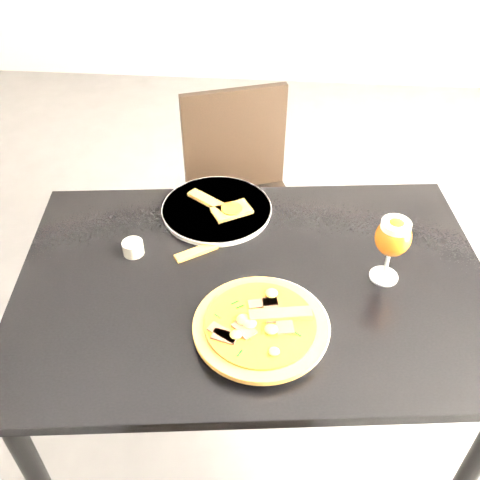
# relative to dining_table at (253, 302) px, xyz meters

# --- Properties ---
(ground) EXTENTS (6.00, 6.00, 0.00)m
(ground) POSITION_rel_dining_table_xyz_m (0.07, -0.13, -0.66)
(ground) COLOR #545457
(ground) RESTS_ON ground
(dining_table) EXTENTS (1.29, 0.94, 0.75)m
(dining_table) POSITION_rel_dining_table_xyz_m (0.00, 0.00, 0.00)
(dining_table) COLOR black
(dining_table) RESTS_ON ground
(chair_far) EXTENTS (0.53, 0.53, 0.89)m
(chair_far) POSITION_rel_dining_table_xyz_m (-0.08, 0.67, -0.17)
(chair_far) COLOR black
(chair_far) RESTS_ON ground
(plate_main) EXTENTS (0.32, 0.32, 0.02)m
(plate_main) POSITION_rel_dining_table_xyz_m (0.03, -0.16, 0.10)
(plate_main) COLOR silver
(plate_main) RESTS_ON dining_table
(pizza) EXTENTS (0.31, 0.31, 0.03)m
(pizza) POSITION_rel_dining_table_xyz_m (0.03, -0.17, 0.12)
(pizza) COLOR #955823
(pizza) RESTS_ON plate_main
(plate_second) EXTENTS (0.34, 0.34, 0.02)m
(plate_second) POSITION_rel_dining_table_xyz_m (-0.13, 0.27, 0.10)
(plate_second) COLOR silver
(plate_second) RESTS_ON dining_table
(crust_scraps) EXTENTS (0.20, 0.15, 0.02)m
(crust_scraps) POSITION_rel_dining_table_xyz_m (-0.10, 0.26, 0.11)
(crust_scraps) COLOR #955823
(crust_scraps) RESTS_ON plate_second
(loose_crust) EXTENTS (0.11, 0.09, 0.01)m
(loose_crust) POSITION_rel_dining_table_xyz_m (-0.16, 0.08, 0.09)
(loose_crust) COLOR #955823
(loose_crust) RESTS_ON dining_table
(sauce_cup) EXTENTS (0.06, 0.06, 0.04)m
(sauce_cup) POSITION_rel_dining_table_xyz_m (-0.33, 0.07, 0.11)
(sauce_cup) COLOR #B9B6A6
(sauce_cup) RESTS_ON dining_table
(beer_glass) EXTENTS (0.09, 0.09, 0.18)m
(beer_glass) POSITION_rel_dining_table_xyz_m (0.33, 0.03, 0.22)
(beer_glass) COLOR silver
(beer_glass) RESTS_ON dining_table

